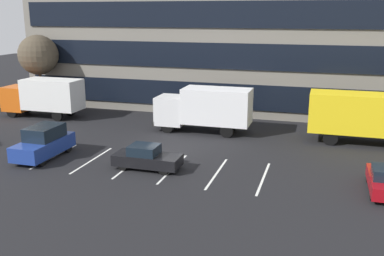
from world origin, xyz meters
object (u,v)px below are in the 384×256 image
Objects in this scene: box_truck_orange at (44,96)px; bare_tree at (38,55)px; sedan_black at (147,158)px; box_truck_yellow_all at (362,116)px; suv_navy at (44,142)px; box_truck_white at (205,108)px.

bare_tree reaches higher than box_truck_orange.
sedan_black is at bearing -38.42° from bare_tree.
suv_navy is at bearing -154.94° from box_truck_yellow_all.
box_truck_white is 9.48m from sedan_black.
bare_tree is at bearing 141.58° from sedan_black.
suv_navy is (-20.33, -9.50, -1.06)m from box_truck_yellow_all.
box_truck_orange is at bearing -52.02° from bare_tree.
suv_navy is at bearing -55.32° from box_truck_orange.
suv_navy is at bearing -54.50° from bare_tree.
suv_navy reaches higher than sedan_black.
box_truck_yellow_all is at bearing 36.43° from sedan_black.
box_truck_yellow_all reaches higher than box_truck_orange.
box_truck_yellow_all is at bearing -1.26° from box_truck_orange.
suv_navy is 0.64× the size of bare_tree.
bare_tree is (-2.50, 3.20, 3.33)m from box_truck_orange.
box_truck_yellow_all is at bearing 1.21° from box_truck_white.
box_truck_white reaches higher than suv_navy.
bare_tree is at bearing 172.73° from box_truck_yellow_all.
box_truck_white is 1.66× the size of suv_navy.
box_truck_yellow_all is 30.23m from bare_tree.
box_truck_orange is at bearing 124.68° from suv_navy.
box_truck_yellow_all is (27.32, -0.60, 0.10)m from box_truck_orange.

